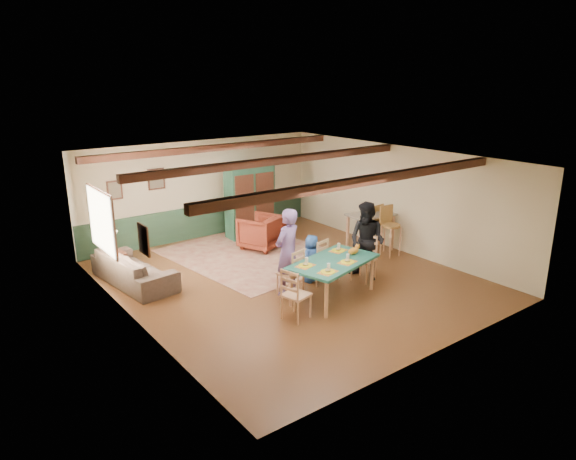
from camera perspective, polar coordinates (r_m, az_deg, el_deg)
floor at (r=11.54m, az=0.06°, el=-5.44°), size 8.00×8.00×0.00m
wall_back at (r=14.41m, az=-9.58°, el=4.47°), size 7.00×0.02×2.70m
wall_left at (r=9.52m, az=-17.05°, el=-2.46°), size 0.02×8.00×2.70m
wall_right at (r=13.44m, az=12.10°, el=3.44°), size 0.02×8.00×2.70m
ceiling at (r=10.81m, az=0.06°, el=7.92°), size 7.00×8.00×0.02m
wainscot_back at (r=14.61m, az=-9.37°, el=1.01°), size 6.95×0.03×0.90m
ceiling_beam_front at (r=9.13m, az=8.82°, el=5.49°), size 6.95×0.16×0.16m
ceiling_beam_mid at (r=11.15m, az=-1.18°, el=7.72°), size 6.95×0.16×0.16m
ceiling_beam_back at (r=13.32m, az=-7.82°, el=9.06°), size 6.95×0.16×0.16m
window_left at (r=11.02m, az=-20.08°, el=0.94°), size 0.06×1.60×1.30m
picture_left_wall at (r=8.86m, az=-15.73°, el=-1.03°), size 0.04×0.42×0.52m
picture_back_a at (r=13.76m, az=-14.42°, el=5.51°), size 0.45×0.04×0.55m
picture_back_b at (r=13.42m, az=-18.70°, el=4.22°), size 0.38×0.04×0.48m
dining_table at (r=10.50m, az=5.01°, el=-5.48°), size 2.11×1.50×0.79m
dining_chair_far_left at (r=10.56m, az=0.28°, el=-4.67°), size 0.55×0.56×1.01m
dining_chair_far_right at (r=11.19m, az=2.99°, el=-3.43°), size 0.55×0.56×1.01m
dining_chair_end_left at (r=9.55m, az=0.91°, el=-7.08°), size 0.56×0.55×1.01m
dining_chair_end_right at (r=11.44m, az=8.43°, el=-3.14°), size 0.56×0.55×1.01m
person_man at (r=10.47m, az=-0.08°, el=-2.47°), size 0.75×0.59×1.83m
person_woman at (r=11.40m, az=8.78°, el=-1.25°), size 0.85×0.99×1.75m
person_child at (r=11.23m, az=2.64°, el=-3.19°), size 0.59×0.46×1.06m
cat at (r=10.74m, az=7.28°, el=-2.24°), size 0.41×0.24×0.19m
place_setting_near_left at (r=9.75m, az=4.46°, el=-4.41°), size 0.49×0.41×0.11m
place_setting_near_center at (r=10.29m, az=6.63°, el=-3.31°), size 0.49×0.41×0.11m
place_setting_far_left at (r=10.04m, az=1.96°, el=-3.74°), size 0.49×0.41×0.11m
place_setting_far_right at (r=10.94m, az=5.62°, el=-2.05°), size 0.49×0.41×0.11m
area_rug at (r=13.07m, az=-3.97°, el=-2.74°), size 3.88×4.45×0.01m
armoire at (r=14.35m, az=-4.27°, el=3.38°), size 1.50×0.64×2.10m
armchair at (r=13.43m, az=-3.05°, el=-0.23°), size 1.25×1.26×0.88m
sofa at (r=11.68m, az=-16.75°, el=-4.11°), size 1.19×2.44×0.68m
end_table at (r=12.25m, az=-18.69°, el=-3.65°), size 0.48×0.48×0.55m
table_lamp at (r=12.08m, az=-18.92°, el=-1.30°), size 0.31×0.31×0.50m
counter_table at (r=13.39m, az=9.11°, el=-0.24°), size 1.27×0.84×0.99m
bar_stool_left at (r=13.07m, az=11.38°, el=-0.15°), size 0.47×0.51×1.27m
bar_stool_right at (r=13.57m, az=10.57°, el=0.27°), size 0.45×0.49×1.15m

